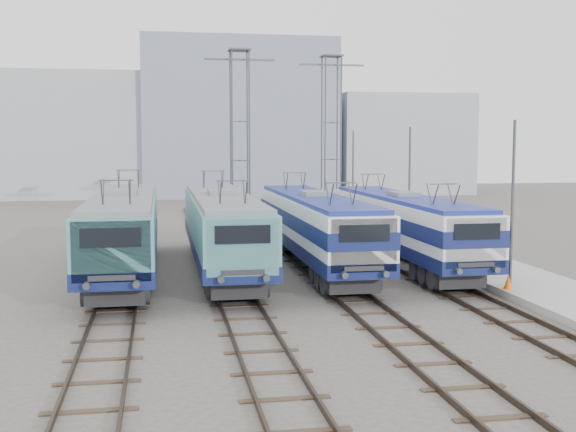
# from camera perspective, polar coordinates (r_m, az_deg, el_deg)

# --- Properties ---
(ground) EXTENTS (160.00, 160.00, 0.00)m
(ground) POSITION_cam_1_polar(r_m,az_deg,el_deg) (25.62, 1.68, -7.97)
(ground) COLOR #514C47
(platform) EXTENTS (4.00, 70.00, 0.30)m
(platform) POSITION_cam_1_polar(r_m,az_deg,el_deg) (36.28, 15.04, -3.86)
(platform) COLOR #9E9E99
(platform) RESTS_ON ground
(locomotive_far_left) EXTENTS (2.91, 18.38, 3.46)m
(locomotive_far_left) POSITION_cam_1_polar(r_m,az_deg,el_deg) (33.85, -12.82, -0.83)
(locomotive_far_left) COLOR #111A50
(locomotive_far_left) RESTS_ON ground
(locomotive_center_left) EXTENTS (2.86, 18.05, 3.40)m
(locomotive_center_left) POSITION_cam_1_polar(r_m,az_deg,el_deg) (34.20, -5.25, -0.71)
(locomotive_center_left) COLOR #111A50
(locomotive_center_left) RESTS_ON ground
(locomotive_center_right) EXTENTS (2.78, 17.56, 3.30)m
(locomotive_center_right) POSITION_cam_1_polar(r_m,az_deg,el_deg) (34.88, 2.14, -0.57)
(locomotive_center_right) COLOR #111A50
(locomotive_center_right) RESTS_ON ground
(locomotive_far_right) EXTENTS (2.71, 17.14, 3.22)m
(locomotive_far_right) POSITION_cam_1_polar(r_m,az_deg,el_deg) (36.13, 9.12, -0.50)
(locomotive_far_right) COLOR #111A50
(locomotive_far_right) RESTS_ON ground
(catenary_tower_west) EXTENTS (4.50, 1.20, 12.00)m
(catenary_tower_west) POSITION_cam_1_polar(r_m,az_deg,el_deg) (46.65, -3.82, 6.41)
(catenary_tower_west) COLOR #3F4247
(catenary_tower_west) RESTS_ON ground
(catenary_tower_east) EXTENTS (4.50, 1.20, 12.00)m
(catenary_tower_east) POSITION_cam_1_polar(r_m,az_deg,el_deg) (49.74, 3.44, 6.37)
(catenary_tower_east) COLOR #3F4247
(catenary_tower_east) RESTS_ON ground
(mast_front) EXTENTS (0.12, 0.12, 7.00)m
(mast_front) POSITION_cam_1_polar(r_m,az_deg,el_deg) (29.81, 17.30, 0.53)
(mast_front) COLOR #3F4247
(mast_front) RESTS_ON ground
(mast_mid) EXTENTS (0.12, 0.12, 7.00)m
(mast_mid) POSITION_cam_1_polar(r_m,az_deg,el_deg) (40.81, 9.56, 2.04)
(mast_mid) COLOR #3F4247
(mast_mid) RESTS_ON ground
(mast_rear) EXTENTS (0.12, 0.12, 7.00)m
(mast_rear) POSITION_cam_1_polar(r_m,az_deg,el_deg) (52.26, 5.15, 2.88)
(mast_rear) COLOR #3F4247
(mast_rear) RESTS_ON ground
(safety_cone) EXTENTS (0.35, 0.35, 0.58)m
(safety_cone) POSITION_cam_1_polar(r_m,az_deg,el_deg) (30.12, 17.00, -5.00)
(safety_cone) COLOR #FE5806
(safety_cone) RESTS_ON platform
(building_west) EXTENTS (18.00, 12.00, 14.00)m
(building_west) POSITION_cam_1_polar(r_m,az_deg,el_deg) (86.84, -16.03, 6.11)
(building_west) COLOR #98A0A9
(building_west) RESTS_ON ground
(building_center) EXTENTS (22.00, 14.00, 18.00)m
(building_center) POSITION_cam_1_polar(r_m,az_deg,el_deg) (86.90, -4.08, 7.63)
(building_center) COLOR gray
(building_center) RESTS_ON ground
(building_east) EXTENTS (16.00, 12.00, 12.00)m
(building_east) POSITION_cam_1_polar(r_m,az_deg,el_deg) (91.13, 8.61, 5.61)
(building_east) COLOR #98A0A9
(building_east) RESTS_ON ground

